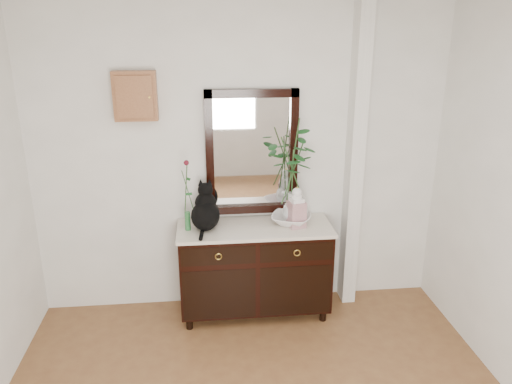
{
  "coord_description": "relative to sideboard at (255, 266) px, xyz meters",
  "views": [
    {
      "loc": [
        -0.31,
        -2.2,
        2.54
      ],
      "look_at": [
        0.1,
        1.63,
        1.2
      ],
      "focal_mm": 35.0,
      "sensor_mm": 36.0,
      "label": 1
    }
  ],
  "objects": [
    {
      "name": "wall_back",
      "position": [
        -0.1,
        0.25,
        0.88
      ],
      "size": [
        3.6,
        0.04,
        2.7
      ],
      "primitive_type": "cube",
      "color": "white",
      "rests_on": "ground"
    },
    {
      "name": "vase_branches",
      "position": [
        0.32,
        0.04,
        0.86
      ],
      "size": [
        0.55,
        0.55,
        0.92
      ],
      "primitive_type": null,
      "rotation": [
        0.0,
        0.0,
        0.3
      ],
      "color": "silver",
      "rests_on": "lotus_bowl"
    },
    {
      "name": "lotus_bowl",
      "position": [
        0.32,
        0.04,
        0.42
      ],
      "size": [
        0.44,
        0.44,
        0.08
      ],
      "primitive_type": "imported",
      "rotation": [
        0.0,
        0.0,
        -0.38
      ],
      "color": "white",
      "rests_on": "sideboard"
    },
    {
      "name": "key_cabinet",
      "position": [
        -0.95,
        0.21,
        1.48
      ],
      "size": [
        0.35,
        0.1,
        0.4
      ],
      "primitive_type": "cube",
      "color": "brown",
      "rests_on": "wall_back"
    },
    {
      "name": "ginger_jar",
      "position": [
        0.35,
        -0.03,
        0.56
      ],
      "size": [
        0.16,
        0.16,
        0.36
      ],
      "primitive_type": null,
      "rotation": [
        0.0,
        0.0,
        0.25
      ],
      "color": "silver",
      "rests_on": "sideboard"
    },
    {
      "name": "sideboard",
      "position": [
        0.0,
        0.0,
        0.0
      ],
      "size": [
        1.33,
        0.52,
        0.82
      ],
      "color": "black",
      "rests_on": "ground"
    },
    {
      "name": "bud_vase_rose",
      "position": [
        -0.57,
        -0.01,
        0.69
      ],
      "size": [
        0.1,
        0.1,
        0.63
      ],
      "primitive_type": null,
      "rotation": [
        0.0,
        0.0,
        -0.31
      ],
      "color": "#2C6D37",
      "rests_on": "sideboard"
    },
    {
      "name": "pilaster",
      "position": [
        0.9,
        0.17,
        0.88
      ],
      "size": [
        0.12,
        0.2,
        2.7
      ],
      "primitive_type": "cube",
      "color": "white",
      "rests_on": "ground"
    },
    {
      "name": "cat",
      "position": [
        -0.42,
        0.01,
        0.57
      ],
      "size": [
        0.31,
        0.37,
        0.4
      ],
      "primitive_type": null,
      "rotation": [
        0.0,
        0.0,
        -0.09
      ],
      "color": "black",
      "rests_on": "sideboard"
    },
    {
      "name": "wall_mirror",
      "position": [
        -0.0,
        0.24,
        0.97
      ],
      "size": [
        0.8,
        0.06,
        1.1
      ],
      "color": "black",
      "rests_on": "wall_back"
    }
  ]
}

